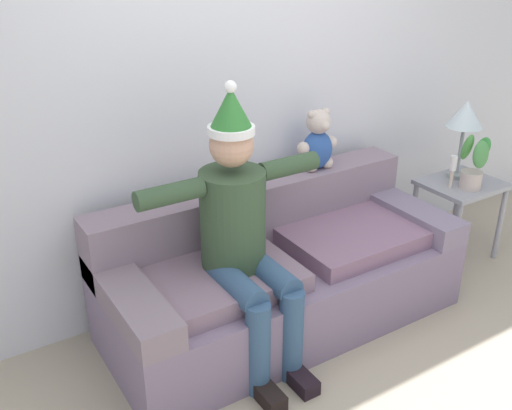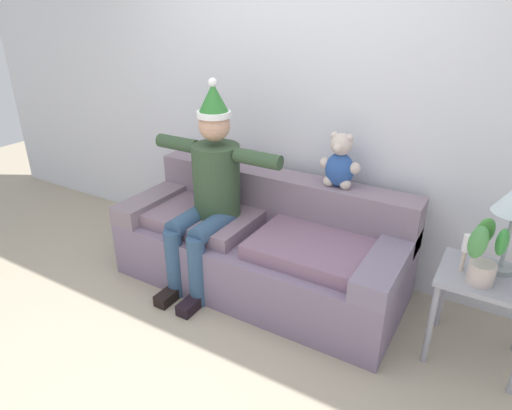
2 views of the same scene
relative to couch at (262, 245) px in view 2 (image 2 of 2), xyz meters
The scene contains 8 objects.
ground_plane 1.08m from the couch, 90.00° to the right, with size 10.00×10.00×0.00m, color tan.
back_wall 1.16m from the couch, 90.00° to the left, with size 7.00×0.10×2.70m, color silver.
couch is the anchor object (origin of this frame).
person_seated 0.58m from the couch, 155.03° to the right, with size 1.02×0.77×1.50m.
teddy_bear 0.83m from the couch, 30.35° to the left, with size 0.29×0.17×0.38m.
side_table 1.49m from the couch, ahead, with size 0.52×0.44×0.57m.
potted_plant 1.50m from the couch, ahead, with size 0.21×0.25×0.38m.
candle_tall 1.39m from the couch, ahead, with size 0.04×0.04×0.22m.
Camera 2 is at (1.43, -1.46, 1.96)m, focal length 31.35 mm.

